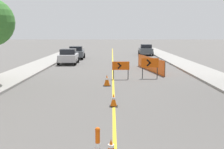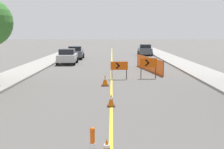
{
  "view_description": "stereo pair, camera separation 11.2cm",
  "coord_description": "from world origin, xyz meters",
  "px_view_note": "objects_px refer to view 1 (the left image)",
  "views": [
    {
      "loc": [
        -0.08,
        1.09,
        3.28
      ],
      "look_at": [
        -0.05,
        17.96,
        1.0
      ],
      "focal_mm": 50.0,
      "sensor_mm": 36.0,
      "label": 1
    },
    {
      "loc": [
        0.03,
        1.09,
        3.28
      ],
      "look_at": [
        -0.05,
        17.96,
        1.0
      ],
      "focal_mm": 50.0,
      "sensor_mm": 36.0,
      "label": 2
    }
  ],
  "objects_px": {
    "traffic_cone_third": "(113,100)",
    "arrow_barricade_primary": "(120,66)",
    "parked_car_curb_near": "(68,56)",
    "parked_car_curb_far": "(145,50)",
    "traffic_cone_fourth": "(106,80)",
    "arrow_barricade_secondary": "(149,64)",
    "parked_car_curb_mid": "(76,52)",
    "traffic_cone_second": "(110,149)"
  },
  "relations": [
    {
      "from": "traffic_cone_third",
      "to": "parked_car_curb_far",
      "type": "distance_m",
      "value": 32.05
    },
    {
      "from": "traffic_cone_third",
      "to": "arrow_barricade_primary",
      "type": "relative_size",
      "value": 0.47
    },
    {
      "from": "traffic_cone_second",
      "to": "arrow_barricade_primary",
      "type": "relative_size",
      "value": 0.41
    },
    {
      "from": "arrow_barricade_primary",
      "to": "parked_car_curb_near",
      "type": "distance_m",
      "value": 11.96
    },
    {
      "from": "parked_car_curb_far",
      "to": "traffic_cone_fourth",
      "type": "bearing_deg",
      "value": -99.48
    },
    {
      "from": "arrow_barricade_primary",
      "to": "parked_car_curb_mid",
      "type": "xyz_separation_m",
      "value": [
        -5.08,
        17.17,
        -0.11
      ]
    },
    {
      "from": "arrow_barricade_secondary",
      "to": "traffic_cone_third",
      "type": "bearing_deg",
      "value": -107.38
    },
    {
      "from": "traffic_cone_fourth",
      "to": "arrow_barricade_secondary",
      "type": "xyz_separation_m",
      "value": [
        3.03,
        3.14,
        0.72
      ]
    },
    {
      "from": "traffic_cone_fourth",
      "to": "parked_car_curb_mid",
      "type": "xyz_separation_m",
      "value": [
        -4.15,
        19.9,
        0.46
      ]
    },
    {
      "from": "arrow_barricade_primary",
      "to": "parked_car_curb_far",
      "type": "bearing_deg",
      "value": 77.65
    },
    {
      "from": "traffic_cone_second",
      "to": "parked_car_curb_far",
      "type": "height_order",
      "value": "parked_car_curb_far"
    },
    {
      "from": "parked_car_curb_near",
      "to": "arrow_barricade_primary",
      "type": "bearing_deg",
      "value": -66.43
    },
    {
      "from": "parked_car_curb_mid",
      "to": "traffic_cone_second",
      "type": "bearing_deg",
      "value": -84.35
    },
    {
      "from": "parked_car_curb_near",
      "to": "parked_car_curb_far",
      "type": "relative_size",
      "value": 1.0
    },
    {
      "from": "parked_car_curb_near",
      "to": "traffic_cone_third",
      "type": "bearing_deg",
      "value": -78.34
    },
    {
      "from": "arrow_barricade_primary",
      "to": "parked_car_curb_near",
      "type": "height_order",
      "value": "parked_car_curb_near"
    },
    {
      "from": "parked_car_curb_near",
      "to": "arrow_barricade_secondary",
      "type": "bearing_deg",
      "value": -57.02
    },
    {
      "from": "arrow_barricade_secondary",
      "to": "arrow_barricade_primary",
      "type": "bearing_deg",
      "value": -169.07
    },
    {
      "from": "traffic_cone_fourth",
      "to": "parked_car_curb_far",
      "type": "distance_m",
      "value": 26.77
    },
    {
      "from": "traffic_cone_third",
      "to": "parked_car_curb_mid",
      "type": "bearing_deg",
      "value": 100.14
    },
    {
      "from": "traffic_cone_third",
      "to": "parked_car_curb_near",
      "type": "relative_size",
      "value": 0.13
    },
    {
      "from": "parked_car_curb_far",
      "to": "parked_car_curb_near",
      "type": "bearing_deg",
      "value": -124.85
    },
    {
      "from": "traffic_cone_fourth",
      "to": "parked_car_curb_near",
      "type": "relative_size",
      "value": 0.16
    },
    {
      "from": "traffic_cone_second",
      "to": "parked_car_curb_mid",
      "type": "bearing_deg",
      "value": 98.11
    },
    {
      "from": "traffic_cone_third",
      "to": "parked_car_curb_near",
      "type": "bearing_deg",
      "value": 103.74
    },
    {
      "from": "arrow_barricade_primary",
      "to": "parked_car_curb_far",
      "type": "xyz_separation_m",
      "value": [
        4.28,
        23.52,
        -0.11
      ]
    },
    {
      "from": "traffic_cone_fourth",
      "to": "arrow_barricade_secondary",
      "type": "distance_m",
      "value": 4.42
    },
    {
      "from": "traffic_cone_second",
      "to": "arrow_barricade_secondary",
      "type": "distance_m",
      "value": 14.63
    },
    {
      "from": "traffic_cone_fourth",
      "to": "parked_car_curb_near",
      "type": "distance_m",
      "value": 14.17
    },
    {
      "from": "parked_car_curb_far",
      "to": "traffic_cone_third",
      "type": "bearing_deg",
      "value": -96.92
    },
    {
      "from": "arrow_barricade_secondary",
      "to": "parked_car_curb_far",
      "type": "relative_size",
      "value": 0.34
    },
    {
      "from": "parked_car_curb_mid",
      "to": "parked_car_curb_near",
      "type": "bearing_deg",
      "value": -93.37
    },
    {
      "from": "traffic_cone_second",
      "to": "parked_car_curb_near",
      "type": "distance_m",
      "value": 25.13
    },
    {
      "from": "traffic_cone_fourth",
      "to": "arrow_barricade_primary",
      "type": "distance_m",
      "value": 2.94
    },
    {
      "from": "arrow_barricade_secondary",
      "to": "parked_car_curb_mid",
      "type": "xyz_separation_m",
      "value": [
        -7.18,
        16.76,
        -0.27
      ]
    },
    {
      "from": "traffic_cone_third",
      "to": "arrow_barricade_primary",
      "type": "height_order",
      "value": "arrow_barricade_primary"
    },
    {
      "from": "parked_car_curb_near",
      "to": "parked_car_curb_mid",
      "type": "height_order",
      "value": "same"
    },
    {
      "from": "arrow_barricade_primary",
      "to": "parked_car_curb_far",
      "type": "relative_size",
      "value": 0.29
    },
    {
      "from": "traffic_cone_fourth",
      "to": "arrow_barricade_primary",
      "type": "height_order",
      "value": "arrow_barricade_primary"
    },
    {
      "from": "traffic_cone_third",
      "to": "parked_car_curb_far",
      "type": "xyz_separation_m",
      "value": [
        4.83,
        31.68,
        0.51
      ]
    },
    {
      "from": "arrow_barricade_primary",
      "to": "parked_car_curb_mid",
      "type": "bearing_deg",
      "value": 104.44
    },
    {
      "from": "arrow_barricade_secondary",
      "to": "parked_car_curb_far",
      "type": "xyz_separation_m",
      "value": [
        2.18,
        23.11,
        -0.27
      ]
    }
  ]
}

